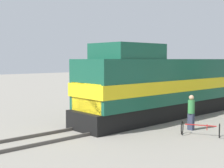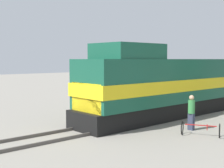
{
  "view_description": "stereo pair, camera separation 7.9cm",
  "coord_description": "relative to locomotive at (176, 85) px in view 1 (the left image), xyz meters",
  "views": [
    {
      "loc": [
        12.26,
        -14.57,
        3.61
      ],
      "look_at": [
        1.2,
        -4.64,
        2.43
      ],
      "focal_mm": 50.0,
      "sensor_mm": 36.0,
      "label": 1
    },
    {
      "loc": [
        12.31,
        -14.51,
        3.61
      ],
      "look_at": [
        1.2,
        -4.64,
        2.43
      ],
      "focal_mm": 50.0,
      "sensor_mm": 36.0,
      "label": 2
    }
  ],
  "objects": [
    {
      "name": "locomotive",
      "position": [
        0.0,
        0.0,
        0.0
      ],
      "size": [
        2.86,
        16.17,
        4.47
      ],
      "color": "black",
      "rests_on": "ground_plane"
    },
    {
      "name": "bicycle",
      "position": [
        4.29,
        -3.81,
        -1.6
      ],
      "size": [
        1.85,
        1.39,
        0.66
      ],
      "rotation": [
        0.0,
        0.0,
        2.05
      ],
      "color": "black",
      "rests_on": "ground_plane"
    },
    {
      "name": "ground_plane",
      "position": [
        0.0,
        -2.0,
        -1.94
      ],
      "size": [
        120.0,
        120.0,
        0.0
      ],
      "primitive_type": "plane",
      "color": "gray"
    },
    {
      "name": "rail_near",
      "position": [
        -0.72,
        -2.0,
        -1.86
      ],
      "size": [
        0.08,
        41.64,
        0.15
      ],
      "primitive_type": "cube",
      "color": "#4C4742",
      "rests_on": "ground_plane"
    },
    {
      "name": "person_bystander",
      "position": [
        3.27,
        -3.06,
        -0.96
      ],
      "size": [
        0.34,
        0.34,
        1.8
      ],
      "color": "#2D3347",
      "rests_on": "ground_plane"
    },
    {
      "name": "rail_far",
      "position": [
        0.72,
        -2.0,
        -1.86
      ],
      "size": [
        0.08,
        41.64,
        0.15
      ],
      "primitive_type": "cube",
      "color": "#4C4742",
      "rests_on": "ground_plane"
    }
  ]
}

